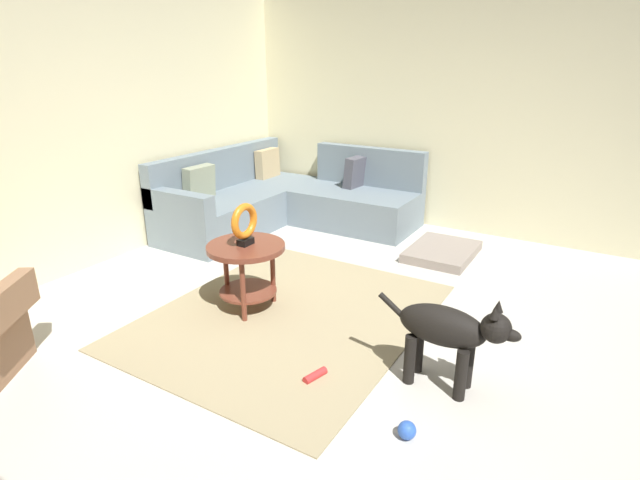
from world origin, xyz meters
The scene contains 11 objects.
ground_plane centered at (0.00, 0.00, -0.05)m, with size 6.00×6.00×0.10m, color beige.
wall_back centered at (0.00, 2.94, 1.35)m, with size 6.00×0.12×2.70m, color beige.
wall_right centered at (2.94, 0.00, 1.35)m, with size 0.12×6.00×2.70m, color beige.
area_rug centered at (0.15, 0.70, 0.01)m, with size 2.30×1.90×0.01m, color tan.
sectional_couch centered at (1.99, 2.01, 0.29)m, with size 2.20×2.25×0.88m.
side_table centered at (0.09, 1.05, 0.42)m, with size 0.60×0.60×0.54m.
torus_sculpture centered at (0.09, 1.05, 0.71)m, with size 0.28×0.08×0.33m.
dog_bed_mat centered at (1.98, 0.08, 0.04)m, with size 0.80×0.60×0.09m, color gray.
dog centered at (-0.10, -0.60, 0.38)m, with size 0.22×0.85×0.63m.
dog_toy_ball centered at (-0.63, -0.57, 0.05)m, with size 0.10×0.10×0.10m, color blue.
dog_toy_rope centered at (-0.44, 0.10, 0.03)m, with size 0.05×0.05×0.17m, color red.
Camera 1 is at (-2.66, -1.26, 1.87)m, focal length 27.94 mm.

